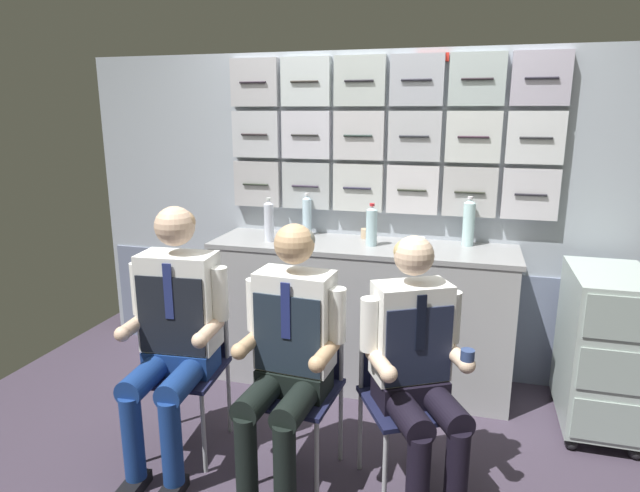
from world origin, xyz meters
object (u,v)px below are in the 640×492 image
(folding_chair_left, at_px, (189,349))
(crew_member_right, at_px, (288,348))
(folding_chair_by_counter, at_px, (402,377))
(crew_member_by_counter, at_px, (417,363))
(sparkling_bottle_green, at_px, (372,226))
(folding_chair_right, at_px, (302,368))
(espresso_cup_small, at_px, (366,233))
(crew_member_left, at_px, (174,324))
(service_trolley, at_px, (602,347))

(folding_chair_left, xyz_separation_m, crew_member_right, (0.64, -0.21, 0.18))
(folding_chair_by_counter, xyz_separation_m, crew_member_by_counter, (0.08, -0.14, 0.15))
(folding_chair_left, xyz_separation_m, sparkling_bottle_green, (0.82, 0.88, 0.54))
(folding_chair_right, height_order, espresso_cup_small, espresso_cup_small)
(crew_member_by_counter, relative_size, espresso_cup_small, 17.89)
(crew_member_left, xyz_separation_m, crew_member_by_counter, (1.21, 0.00, -0.05))
(folding_chair_left, bearing_deg, folding_chair_by_counter, -0.60)
(service_trolley, relative_size, folding_chair_left, 1.08)
(crew_member_right, distance_m, crew_member_by_counter, 0.59)
(service_trolley, xyz_separation_m, crew_member_left, (-2.15, -0.87, 0.24))
(folding_chair_right, height_order, crew_member_by_counter, crew_member_by_counter)
(crew_member_left, bearing_deg, espresso_cup_small, 59.18)
(crew_member_right, relative_size, espresso_cup_small, 18.37)
(folding_chair_by_counter, xyz_separation_m, espresso_cup_small, (-0.40, 1.09, 0.45))
(folding_chair_right, xyz_separation_m, sparkling_bottle_green, (0.17, 0.93, 0.54))
(folding_chair_left, xyz_separation_m, folding_chair_right, (0.65, -0.05, 0.00))
(crew_member_by_counter, xyz_separation_m, sparkling_bottle_green, (-0.41, 1.04, 0.39))
(service_trolley, height_order, crew_member_left, crew_member_left)
(crew_member_left, height_order, folding_chair_by_counter, crew_member_left)
(folding_chair_right, xyz_separation_m, folding_chair_by_counter, (0.49, 0.04, 0.00))
(service_trolley, relative_size, crew_member_by_counter, 0.74)
(espresso_cup_small, bearing_deg, sparkling_bottle_green, -69.85)
(espresso_cup_small, bearing_deg, folding_chair_left, -124.83)
(crew_member_left, distance_m, crew_member_right, 0.63)
(service_trolley, relative_size, folding_chair_right, 1.08)
(service_trolley, bearing_deg, crew_member_left, -157.92)
(sparkling_bottle_green, bearing_deg, folding_chair_by_counter, -70.01)
(folding_chair_by_counter, distance_m, crew_member_by_counter, 0.22)
(crew_member_left, height_order, folding_chair_right, crew_member_left)
(folding_chair_by_counter, height_order, sparkling_bottle_green, sparkling_bottle_green)
(service_trolley, height_order, folding_chair_by_counter, service_trolley)
(espresso_cup_small, bearing_deg, crew_member_left, -120.82)
(folding_chair_by_counter, bearing_deg, crew_member_left, -172.70)
(crew_member_left, bearing_deg, crew_member_right, -4.95)
(service_trolley, xyz_separation_m, espresso_cup_small, (-1.42, 0.36, 0.49))
(crew_member_right, xyz_separation_m, espresso_cup_small, (0.11, 1.29, 0.27))
(folding_chair_by_counter, distance_m, espresso_cup_small, 1.24)
(folding_chair_right, height_order, crew_member_right, crew_member_right)
(crew_member_left, xyz_separation_m, espresso_cup_small, (0.73, 1.23, 0.25))
(service_trolley, distance_m, crew_member_right, 1.80)
(crew_member_left, relative_size, folding_chair_by_counter, 1.54)
(folding_chair_left, xyz_separation_m, crew_member_left, (0.01, -0.16, 0.20))
(folding_chair_right, distance_m, crew_member_right, 0.24)
(crew_member_right, bearing_deg, crew_member_by_counter, 5.44)
(service_trolley, bearing_deg, crew_member_right, -148.77)
(crew_member_left, relative_size, espresso_cup_small, 18.98)
(folding_chair_right, height_order, sparkling_bottle_green, sparkling_bottle_green)
(folding_chair_by_counter, relative_size, espresso_cup_small, 12.33)
(folding_chair_right, bearing_deg, crew_member_right, -94.22)
(sparkling_bottle_green, height_order, espresso_cup_small, sparkling_bottle_green)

